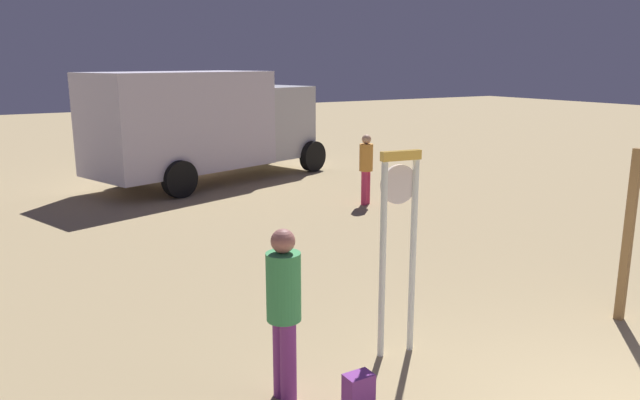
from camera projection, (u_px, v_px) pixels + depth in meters
standing_clock at (398, 232)px, 6.46m from camera, size 0.46×0.15×2.27m
person_near_clock at (284, 307)px, 5.61m from camera, size 0.33×0.33×1.70m
backpack at (358, 394)px, 5.56m from camera, size 0.26×0.22×0.39m
person_distant at (366, 166)px, 13.65m from camera, size 0.31×0.31×1.60m
box_truck_near at (203, 122)px, 16.08m from camera, size 7.05×4.24×2.94m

